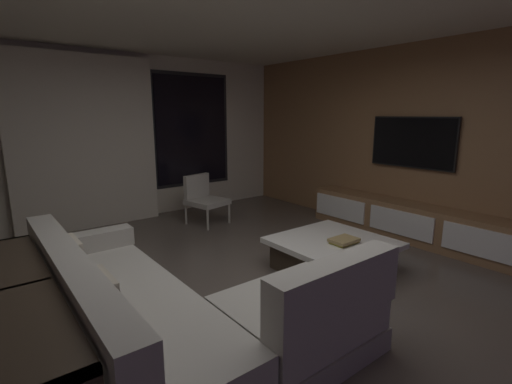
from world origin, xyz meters
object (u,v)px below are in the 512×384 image
(sectional_couch, at_px, (171,314))
(media_console, at_px, (412,223))
(mounted_tv, at_px, (412,142))
(coffee_table, at_px, (333,255))
(book_stack_on_coffee_table, at_px, (344,241))
(accent_chair_near_window, at_px, (203,197))
(console_table_behind_couch, at_px, (22,335))

(sectional_couch, relative_size, media_console, 0.81)
(media_console, height_order, mounted_tv, mounted_tv)
(sectional_couch, relative_size, coffee_table, 2.16)
(sectional_couch, height_order, book_stack_on_coffee_table, sectional_couch)
(book_stack_on_coffee_table, bearing_deg, coffee_table, 96.01)
(media_console, bearing_deg, sectional_couch, -176.99)
(sectional_couch, xyz_separation_m, accent_chair_near_window, (1.87, 2.74, 0.14))
(sectional_couch, distance_m, book_stack_on_coffee_table, 2.07)
(book_stack_on_coffee_table, relative_size, mounted_tv, 0.25)
(media_console, bearing_deg, accent_chair_near_window, 125.81)
(book_stack_on_coffee_table, xyz_separation_m, media_console, (1.64, 0.13, -0.14))
(coffee_table, distance_m, accent_chair_near_window, 2.56)
(coffee_table, distance_m, book_stack_on_coffee_table, 0.24)
(accent_chair_near_window, relative_size, console_table_behind_couch, 0.37)
(media_console, distance_m, mounted_tv, 1.13)
(book_stack_on_coffee_table, bearing_deg, media_console, 4.47)
(sectional_couch, distance_m, mounted_tv, 4.05)
(coffee_table, xyz_separation_m, accent_chair_near_window, (-0.18, 2.54, 0.25))
(book_stack_on_coffee_table, bearing_deg, accent_chair_near_window, 94.24)
(coffee_table, height_order, console_table_behind_couch, console_table_behind_couch)
(sectional_couch, bearing_deg, console_table_behind_couch, 171.90)
(accent_chair_near_window, xyz_separation_m, console_table_behind_couch, (-2.78, -2.61, -0.01))
(mounted_tv, bearing_deg, media_console, -132.38)
(sectional_couch, distance_m, coffee_table, 2.07)
(sectional_couch, bearing_deg, mounted_tv, 5.78)
(sectional_couch, distance_m, media_console, 3.71)
(book_stack_on_coffee_table, height_order, media_console, media_console)
(book_stack_on_coffee_table, distance_m, accent_chair_near_window, 2.68)
(book_stack_on_coffee_table, relative_size, console_table_behind_couch, 0.15)
(sectional_couch, xyz_separation_m, console_table_behind_couch, (-0.91, 0.13, 0.13))
(accent_chair_near_window, relative_size, mounted_tv, 0.63)
(accent_chair_near_window, bearing_deg, console_table_behind_couch, -136.80)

